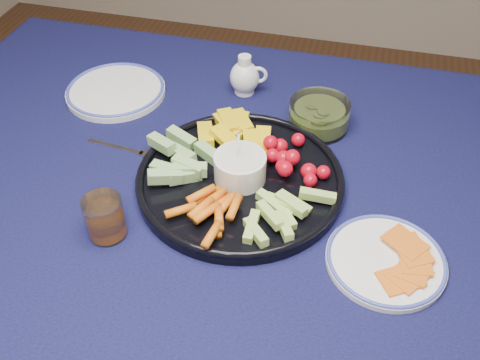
% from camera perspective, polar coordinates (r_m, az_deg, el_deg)
% --- Properties ---
extents(dining_table, '(1.67, 1.07, 0.75)m').
position_cam_1_polar(dining_table, '(1.04, 4.58, -5.62)').
color(dining_table, '#502B1A').
rests_on(dining_table, ground).
extents(crudite_platter, '(0.39, 0.39, 0.12)m').
position_cam_1_polar(crudite_platter, '(0.99, -0.16, 0.45)').
color(crudite_platter, black).
rests_on(crudite_platter, dining_table).
extents(creamer_pitcher, '(0.08, 0.07, 0.09)m').
position_cam_1_polar(creamer_pitcher, '(1.22, 0.54, 10.94)').
color(creamer_pitcher, white).
rests_on(creamer_pitcher, dining_table).
extents(pickle_bowl, '(0.13, 0.13, 0.06)m').
position_cam_1_polar(pickle_bowl, '(1.13, 8.41, 6.74)').
color(pickle_bowl, white).
rests_on(pickle_bowl, dining_table).
extents(cheese_plate, '(0.19, 0.19, 0.02)m').
position_cam_1_polar(cheese_plate, '(0.90, 15.32, -8.12)').
color(cheese_plate, white).
rests_on(cheese_plate, dining_table).
extents(juice_tumbler, '(0.07, 0.07, 0.08)m').
position_cam_1_polar(juice_tumbler, '(0.92, -14.17, -4.10)').
color(juice_tumbler, white).
rests_on(juice_tumbler, dining_table).
extents(fork_left, '(0.15, 0.03, 0.00)m').
position_cam_1_polar(fork_left, '(1.10, -12.03, 3.18)').
color(fork_left, white).
rests_on(fork_left, dining_table).
extents(fork_right, '(0.10, 0.12, 0.00)m').
position_cam_1_polar(fork_right, '(0.91, 15.81, -8.53)').
color(fork_right, white).
rests_on(fork_right, dining_table).
extents(side_plate_extra, '(0.22, 0.22, 0.02)m').
position_cam_1_polar(side_plate_extra, '(1.26, -13.11, 9.28)').
color(side_plate_extra, white).
rests_on(side_plate_extra, dining_table).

